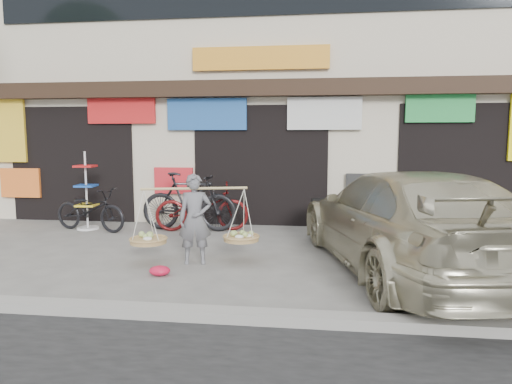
# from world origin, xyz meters

# --- Properties ---
(ground) EXTENTS (70.00, 70.00, 0.00)m
(ground) POSITION_xyz_m (0.00, 0.00, 0.00)
(ground) COLOR gray
(ground) RESTS_ON ground
(kerb) EXTENTS (70.00, 0.25, 0.12)m
(kerb) POSITION_xyz_m (0.00, -2.00, 0.06)
(kerb) COLOR gray
(kerb) RESTS_ON ground
(shophouse_block) EXTENTS (14.00, 6.32, 7.00)m
(shophouse_block) POSITION_xyz_m (-0.00, 6.42, 3.45)
(shophouse_block) COLOR beige
(shophouse_block) RESTS_ON ground
(street_vendor) EXTENTS (1.97, 0.91, 1.42)m
(street_vendor) POSITION_xyz_m (-0.65, 0.19, 0.64)
(street_vendor) COLOR slate
(street_vendor) RESTS_ON ground
(bike_0) EXTENTS (1.86, 1.03, 0.92)m
(bike_0) POSITION_xyz_m (-3.52, 2.38, 0.46)
(bike_0) COLOR black
(bike_0) RESTS_ON ground
(bike_1) EXTENTS (2.10, 0.67, 1.25)m
(bike_1) POSITION_xyz_m (-1.44, 2.66, 0.62)
(bike_1) COLOR black
(bike_1) RESTS_ON ground
(bike_2) EXTENTS (2.07, 1.06, 1.04)m
(bike_2) POSITION_xyz_m (-1.16, 2.69, 0.52)
(bike_2) COLOR #510E0E
(bike_2) RESTS_ON ground
(suv) EXTENTS (3.23, 5.56, 1.51)m
(suv) POSITION_xyz_m (2.54, 0.19, 0.76)
(suv) COLOR #BDB798
(suv) RESTS_ON ground
(display_rack) EXTENTS (0.46, 0.46, 1.69)m
(display_rack) POSITION_xyz_m (-3.68, 2.54, 0.68)
(display_rack) COLOR silver
(display_rack) RESTS_ON ground
(red_bag) EXTENTS (0.31, 0.25, 0.14)m
(red_bag) POSITION_xyz_m (-1.00, -0.51, 0.07)
(red_bag) COLOR red
(red_bag) RESTS_ON ground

